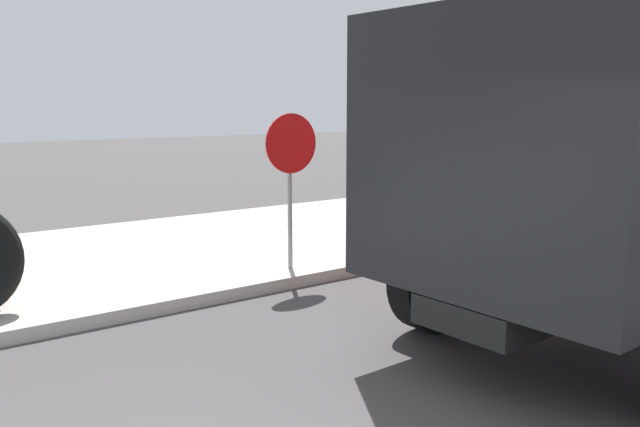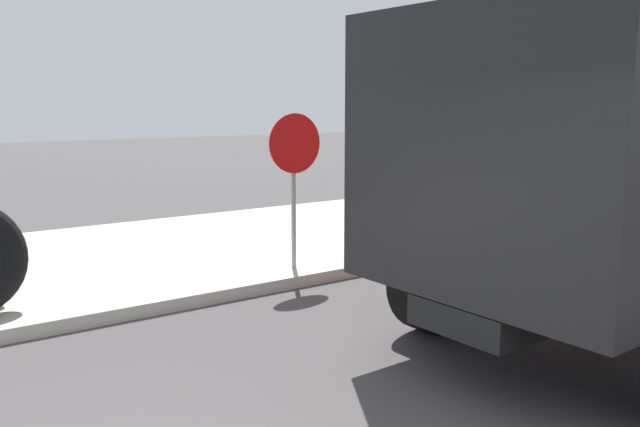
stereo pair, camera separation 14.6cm
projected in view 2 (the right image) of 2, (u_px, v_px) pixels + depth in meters
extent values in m
cylinder|color=red|center=(1.00, 272.00, 7.00)|extent=(0.09, 0.15, 0.09)
cylinder|color=red|center=(2.00, 278.00, 7.01)|extent=(0.10, 0.15, 0.10)
cylinder|color=gray|center=(293.00, 192.00, 8.43)|extent=(0.06, 0.06, 2.01)
cylinder|color=red|center=(295.00, 143.00, 8.30)|extent=(0.76, 0.02, 0.76)
cube|color=black|center=(540.00, 151.00, 5.24)|extent=(2.07, 2.56, 2.20)
cylinder|color=black|center=(436.00, 278.00, 6.57)|extent=(1.11, 0.33, 1.10)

